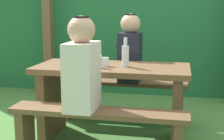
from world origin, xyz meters
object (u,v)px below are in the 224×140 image
object	(u,v)px
picnic_table	(112,90)
bench_near	(98,126)
bench_far	(122,93)
person_white_shirt	(82,67)
bottle_right	(94,58)
person_black_coat	(130,51)
drinking_glass	(105,62)
cell_phone	(91,63)
bottle_left	(125,55)

from	to	relation	value
picnic_table	bench_near	xyz separation A→B (m)	(0.00, -0.53, -0.16)
bench_far	person_white_shirt	distance (m)	1.16
picnic_table	person_white_shirt	distance (m)	0.62
picnic_table	bottle_right	size ratio (longest dim) A/B	6.78
person_white_shirt	bench_near	bearing A→B (deg)	-1.56
bench_far	person_white_shirt	xyz separation A→B (m)	(-0.12, -1.06, 0.47)
bench_near	bottle_right	bearing A→B (deg)	108.42
person_black_coat	drinking_glass	size ratio (longest dim) A/B	8.98
bottle_right	cell_phone	distance (m)	0.22
picnic_table	bottle_right	xyz separation A→B (m)	(-0.15, -0.09, 0.31)
bench_near	cell_phone	bearing A→B (deg)	109.48
bench_near	bottle_right	size ratio (longest dim) A/B	6.78
person_white_shirt	bottle_right	distance (m)	0.44
bottle_left	bench_far	bearing A→B (deg)	102.97
picnic_table	person_black_coat	size ratio (longest dim) A/B	1.95
bottle_right	drinking_glass	bearing A→B (deg)	30.71
person_white_shirt	drinking_glass	bearing A→B (deg)	82.83
bench_near	drinking_glass	size ratio (longest dim) A/B	17.48
person_black_coat	person_white_shirt	bearing A→B (deg)	-101.15
person_black_coat	cell_phone	world-z (taller)	person_black_coat
bench_far	person_white_shirt	bearing A→B (deg)	-96.58
bench_near	person_black_coat	distance (m)	1.16
picnic_table	bottle_right	bearing A→B (deg)	-149.54
person_black_coat	drinking_glass	world-z (taller)	person_black_coat
bench_near	bottle_left	xyz separation A→B (m)	(0.13, 0.51, 0.49)
bench_far	person_black_coat	world-z (taller)	person_black_coat
picnic_table	person_white_shirt	bearing A→B (deg)	-103.02
bench_near	bottle_left	world-z (taller)	bottle_left
person_black_coat	bottle_left	distance (m)	0.55
picnic_table	person_black_coat	world-z (taller)	person_black_coat
picnic_table	person_white_shirt	world-z (taller)	person_white_shirt
bottle_left	picnic_table	bearing A→B (deg)	171.54
bench_near	cell_phone	distance (m)	0.78
person_white_shirt	cell_phone	bearing A→B (deg)	99.30
picnic_table	person_white_shirt	size ratio (longest dim) A/B	1.95
bottle_right	picnic_table	bearing A→B (deg)	30.46
person_black_coat	cell_phone	size ratio (longest dim) A/B	5.14
picnic_table	cell_phone	xyz separation A→B (m)	(-0.23, 0.11, 0.23)
drinking_glass	bottle_right	xyz separation A→B (m)	(-0.09, -0.05, 0.04)
bench_near	bench_far	size ratio (longest dim) A/B	1.00
person_black_coat	bottle_right	bearing A→B (deg)	-110.84
drinking_glass	cell_phone	bearing A→B (deg)	139.19
bench_near	bottle_left	bearing A→B (deg)	76.11
bottle_right	cell_phone	world-z (taller)	bottle_right
bench_near	person_white_shirt	size ratio (longest dim) A/B	1.95
picnic_table	person_black_coat	distance (m)	0.62
person_black_coat	bottle_left	world-z (taller)	person_black_coat
picnic_table	drinking_glass	size ratio (longest dim) A/B	17.48
bench_near	drinking_glass	distance (m)	0.66
picnic_table	bench_far	world-z (taller)	picnic_table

